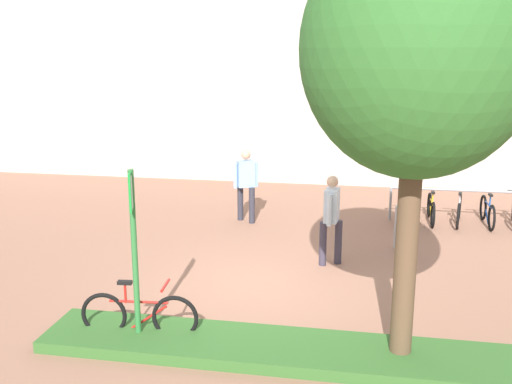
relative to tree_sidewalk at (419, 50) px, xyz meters
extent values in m
plane|color=#936651|center=(-2.28, 2.09, -3.95)|extent=(60.00, 60.00, 0.00)
cube|color=#B2ADA3|center=(-2.28, 10.95, 1.05)|extent=(28.00, 1.20, 10.00)
cube|color=#336028|center=(-1.31, -0.12, -3.87)|extent=(7.00, 1.10, 0.16)
cylinder|color=brown|center=(0.00, 0.00, -2.52)|extent=(0.28, 0.28, 2.87)
ellipsoid|color=#2D6628|center=(0.00, 0.00, 0.02)|extent=(2.76, 2.76, 3.04)
cylinder|color=#2D7238|center=(-3.54, -0.12, -2.73)|extent=(0.08, 0.08, 2.45)
cube|color=#198C33|center=(-3.54, -0.12, -1.78)|extent=(0.12, 0.36, 0.52)
cube|color=white|center=(-3.54, -0.12, -1.78)|extent=(0.11, 0.30, 0.44)
torus|color=black|center=(-4.08, -0.04, -3.62)|extent=(0.66, 0.12, 0.66)
torus|color=black|center=(-3.06, 0.05, -3.62)|extent=(0.66, 0.12, 0.66)
cylinder|color=red|center=(-3.57, 0.01, -3.40)|extent=(0.84, 0.11, 0.04)
cylinder|color=red|center=(-3.47, 0.02, -3.66)|extent=(0.61, 0.09, 0.44)
cylinder|color=red|center=(-3.75, -0.01, -3.28)|extent=(0.04, 0.04, 0.28)
cube|color=black|center=(-3.75, -0.01, -3.12)|extent=(0.21, 0.10, 0.05)
cylinder|color=red|center=(-3.18, 0.04, -3.14)|extent=(0.08, 0.42, 0.04)
cylinder|color=#99999E|center=(0.13, 6.78, -3.55)|extent=(0.06, 0.06, 0.80)
cylinder|color=#99999E|center=(1.71, 6.78, -3.15)|extent=(3.15, 0.06, 0.06)
torus|color=black|center=(0.36, 6.33, -3.65)|extent=(0.16, 0.61, 0.61)
torus|color=black|center=(0.53, 7.26, -3.65)|extent=(0.16, 0.61, 0.61)
cylinder|color=black|center=(0.45, 6.79, -3.45)|extent=(0.17, 0.76, 0.03)
cylinder|color=black|center=(0.46, 6.88, -3.68)|extent=(0.13, 0.55, 0.40)
cylinder|color=black|center=(0.42, 6.63, -3.34)|extent=(0.03, 0.03, 0.26)
cube|color=black|center=(0.42, 6.63, -3.19)|extent=(0.10, 0.19, 0.05)
cylinder|color=black|center=(0.51, 7.14, -3.21)|extent=(0.39, 0.10, 0.04)
torus|color=black|center=(1.07, 6.29, -3.65)|extent=(0.06, 0.61, 0.61)
torus|color=black|center=(1.08, 7.23, -3.65)|extent=(0.06, 0.61, 0.61)
cylinder|color=gold|center=(1.08, 6.76, -3.45)|extent=(0.05, 0.77, 0.03)
cylinder|color=gold|center=(1.08, 6.85, -3.68)|extent=(0.04, 0.56, 0.40)
cylinder|color=gold|center=(1.07, 6.59, -3.34)|extent=(0.03, 0.03, 0.26)
cube|color=black|center=(1.07, 6.59, -3.19)|extent=(0.08, 0.19, 0.05)
cylinder|color=gold|center=(1.08, 7.12, -3.21)|extent=(0.39, 0.04, 0.04)
torus|color=black|center=(1.62, 6.28, -3.65)|extent=(0.16, 0.61, 0.61)
torus|color=black|center=(1.79, 7.20, -3.65)|extent=(0.16, 0.61, 0.61)
cylinder|color=silver|center=(1.71, 6.74, -3.45)|extent=(0.17, 0.76, 0.03)
cylinder|color=silver|center=(1.72, 6.83, -3.68)|extent=(0.13, 0.55, 0.40)
cylinder|color=silver|center=(1.67, 6.57, -3.34)|extent=(0.03, 0.03, 0.26)
cube|color=black|center=(1.67, 6.57, -3.19)|extent=(0.11, 0.19, 0.05)
cylinder|color=silver|center=(1.77, 7.09, -3.21)|extent=(0.39, 0.11, 0.04)
torus|color=black|center=(2.34, 6.27, -3.65)|extent=(0.06, 0.61, 0.61)
torus|color=black|center=(2.33, 7.21, -3.65)|extent=(0.06, 0.61, 0.61)
cylinder|color=#194CA5|center=(2.34, 6.74, -3.45)|extent=(0.04, 0.77, 0.03)
cylinder|color=#194CA5|center=(2.33, 6.83, -3.68)|extent=(0.04, 0.56, 0.40)
cylinder|color=#194CA5|center=(2.34, 6.57, -3.34)|extent=(0.03, 0.03, 0.26)
cube|color=black|center=(2.34, 6.57, -3.19)|extent=(0.08, 0.18, 0.05)
cylinder|color=#194CA5|center=(2.33, 7.09, -3.21)|extent=(0.39, 0.04, 0.04)
cylinder|color=#ADADB2|center=(0.20, 4.67, -3.50)|extent=(0.16, 0.16, 0.90)
cylinder|color=#2D2D38|center=(-3.08, 5.93, -3.53)|extent=(0.14, 0.14, 0.85)
cylinder|color=#2D2D38|center=(-3.40, 6.14, -3.53)|extent=(0.14, 0.14, 0.85)
cube|color=#8CB2E5|center=(-3.24, 6.04, -2.79)|extent=(0.47, 0.40, 0.62)
cylinder|color=#8CB2E5|center=(-3.02, 6.16, -2.82)|extent=(0.09, 0.09, 0.59)
cylinder|color=#8CB2E5|center=(-3.47, 5.91, -2.82)|extent=(0.09, 0.09, 0.59)
sphere|color=tan|center=(-3.24, 6.04, -2.34)|extent=(0.22, 0.22, 0.22)
cylinder|color=#383342|center=(-0.96, 3.55, -3.53)|extent=(0.14, 0.14, 0.85)
cylinder|color=#383342|center=(-1.24, 3.40, -3.53)|extent=(0.14, 0.14, 0.85)
cube|color=silver|center=(-1.10, 3.47, -2.79)|extent=(0.28, 0.42, 0.62)
cylinder|color=silver|center=(-1.08, 3.73, -2.82)|extent=(0.09, 0.09, 0.59)
cylinder|color=silver|center=(-1.13, 3.22, -2.82)|extent=(0.09, 0.09, 0.59)
sphere|color=tan|center=(-1.10, 3.47, -2.34)|extent=(0.22, 0.22, 0.22)
camera|label=1|loc=(-0.60, -7.16, -0.02)|focal=41.21mm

